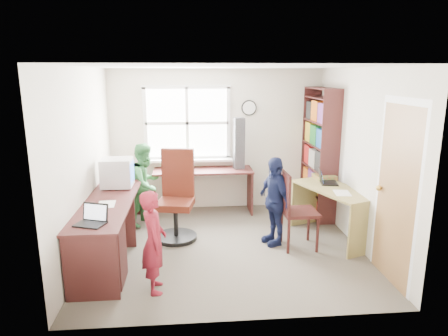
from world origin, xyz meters
name	(u,v)px	position (x,y,z in m)	size (l,w,h in m)	color
room	(226,158)	(0.01, 0.10, 1.22)	(3.64, 3.44, 2.44)	#4C453B
l_desk	(124,226)	(-1.31, -0.28, 0.46)	(2.38, 2.95, 0.75)	#441D1B
right_desk	(334,202)	(1.56, 0.16, 0.54)	(1.01, 1.42, 0.75)	#97884B
bookshelf	(319,156)	(1.65, 1.19, 1.00)	(0.30, 1.02, 2.10)	#441D1B
swivel_chair	(177,201)	(-0.67, 0.40, 0.55)	(0.69, 0.69, 1.27)	black
wooden_chair	(294,207)	(0.91, -0.09, 0.57)	(0.46, 0.46, 1.05)	#351311
crt_monitor	(117,173)	(-1.49, 0.47, 0.96)	(0.42, 0.38, 0.41)	silver
laptop_left	(92,219)	(-1.52, -0.94, 0.80)	(0.37, 0.34, 0.21)	black
laptop_right	(325,180)	(1.51, 0.44, 0.80)	(0.32, 0.37, 0.22)	black
speaker_a	(118,183)	(-1.46, 0.35, 0.84)	(0.09, 0.09, 0.18)	black
speaker_b	(119,176)	(-1.51, 0.75, 0.84)	(0.11, 0.11, 0.19)	black
cd_tower	(239,143)	(0.36, 1.45, 1.18)	(0.19, 0.17, 0.86)	black
game_box	(324,177)	(1.59, 0.69, 0.78)	(0.33, 0.33, 0.06)	red
paper_a	(106,204)	(-1.50, -0.30, 0.75)	(0.23, 0.30, 0.00)	silver
paper_b	(342,193)	(1.57, -0.07, 0.75)	(0.25, 0.32, 0.00)	silver
potted_plant	(189,161)	(-0.48, 1.39, 0.91)	(0.18, 0.15, 0.33)	#2F7730
person_red	(154,242)	(-0.87, -1.06, 0.57)	(0.41, 0.27, 1.13)	maroon
person_green	(146,184)	(-1.16, 1.00, 0.64)	(0.62, 0.49, 1.28)	#317C3D
person_navy	(274,201)	(0.68, 0.07, 0.62)	(0.72, 0.30, 1.23)	#131A3E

